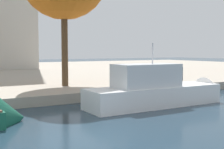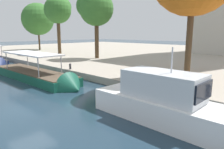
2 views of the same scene
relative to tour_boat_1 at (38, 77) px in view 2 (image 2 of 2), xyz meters
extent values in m
plane|color=#1E3342|center=(7.05, -4.14, -0.31)|extent=(220.00, 220.00, 0.00)
cube|color=#A39989|center=(7.05, 30.93, 0.03)|extent=(120.00, 55.00, 0.67)
cylinder|color=#B2B2B7|center=(-14.53, 1.51, 1.48)|extent=(0.10, 0.10, 1.90)
cube|color=#14513D|center=(-1.09, -0.03, -0.13)|extent=(12.79, 3.28, 1.25)
cone|color=#14513D|center=(5.77, 0.15, -0.13)|extent=(1.47, 2.70, 2.66)
cube|color=brown|center=(-1.09, -0.03, 0.53)|extent=(12.53, 3.13, 0.08)
cylinder|color=#B2B2B7|center=(2.37, 1.24, 1.43)|extent=(0.10, 0.10, 1.72)
cylinder|color=#B2B2B7|center=(2.44, -1.12, 1.43)|extent=(0.10, 0.10, 1.72)
cylinder|color=#B2B2B7|center=(-4.62, 1.06, 1.43)|extent=(0.10, 0.10, 1.72)
cylinder|color=#B2B2B7|center=(-4.56, -1.30, 1.43)|extent=(0.10, 0.10, 1.72)
cube|color=silver|center=(-1.09, -0.03, 2.35)|extent=(7.95, 2.92, 0.12)
cube|color=white|center=(14.80, 0.01, 0.14)|extent=(9.35, 2.52, 1.64)
cube|color=silver|center=(14.09, 0.01, 1.68)|extent=(4.21, 2.01, 1.45)
cube|color=black|center=(15.73, 0.01, 1.76)|extent=(1.12, 1.88, 0.87)
cylinder|color=silver|center=(14.56, 0.01, 3.06)|extent=(0.08, 0.08, 1.31)
cylinder|color=#2D2D33|center=(0.04, 3.85, 0.61)|extent=(0.23, 0.23, 0.48)
sphere|color=#2D2D33|center=(0.04, 3.85, 0.92)|extent=(0.25, 0.25, 0.25)
cylinder|color=#4C3823|center=(-16.96, 13.12, 3.60)|extent=(0.67, 0.67, 6.46)
sphere|color=#38702D|center=(-16.96, 13.12, 8.76)|extent=(5.17, 5.17, 5.17)
sphere|color=#38702D|center=(-16.78, 14.23, 9.40)|extent=(3.25, 3.25, 3.25)
sphere|color=#38702D|center=(-17.93, 14.10, 8.62)|extent=(2.85, 2.85, 2.85)
cylinder|color=#4C3823|center=(-29.08, 15.05, 2.59)|extent=(0.41, 0.41, 4.44)
sphere|color=#38702D|center=(-29.08, 15.05, 7.64)|extent=(7.56, 7.56, 7.56)
sphere|color=#38702D|center=(-30.58, 16.93, 8.64)|extent=(3.88, 3.88, 3.88)
sphere|color=#38702D|center=(-28.74, 16.28, 7.70)|extent=(3.74, 3.74, 3.74)
cylinder|color=#4C3823|center=(11.81, 7.98, 3.51)|extent=(0.52, 0.52, 6.28)
cylinder|color=#4C3823|center=(-5.73, 13.06, 3.24)|extent=(0.65, 0.65, 5.75)
sphere|color=#38702D|center=(-5.73, 13.06, 8.14)|extent=(5.38, 5.38, 5.38)
sphere|color=#38702D|center=(-7.02, 12.32, 8.57)|extent=(3.53, 3.53, 3.53)
sphere|color=#38702D|center=(-6.81, 13.47, 8.90)|extent=(2.95, 2.95, 2.95)
camera|label=1|loc=(2.68, -15.09, 3.23)|focal=48.18mm
camera|label=2|loc=(19.66, -9.57, 4.40)|focal=33.49mm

